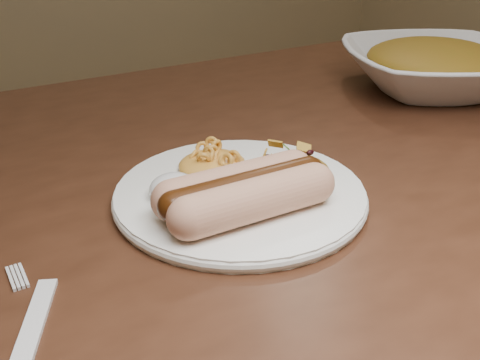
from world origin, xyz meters
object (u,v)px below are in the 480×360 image
plate (240,194)px  serving_bowl (435,69)px  fork (34,322)px  table (226,244)px

plate → serving_bowl: (0.46, 0.16, 0.03)m
serving_bowl → plate: bearing=-160.7°
fork → plate: bearing=45.7°
fork → serving_bowl: size_ratio=0.56×
plate → fork: plate is taller
table → plate: size_ratio=6.19×
serving_bowl → table: bearing=-167.0°
table → plate: (-0.01, -0.06, 0.10)m
table → plate: 0.12m
table → fork: fork is taller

